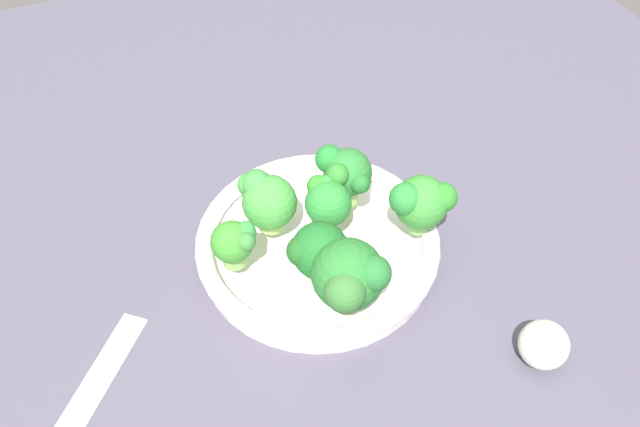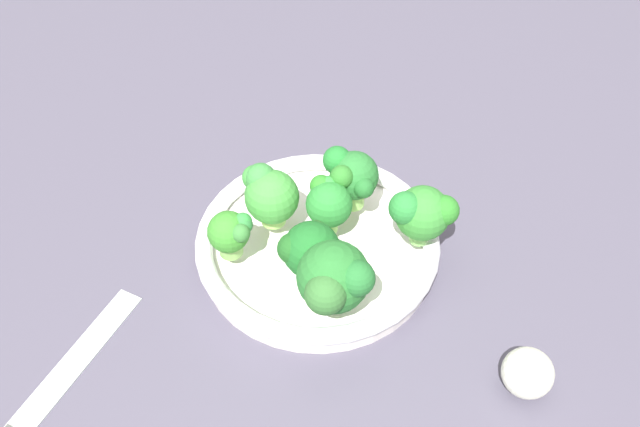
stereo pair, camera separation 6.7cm
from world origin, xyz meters
TOP-DOWN VIEW (x-y plane):
  - ground_plane at (0.00, 0.00)cm, footprint 130.00×130.00cm
  - bowl at (0.91, 0.26)cm, footprint 25.82×25.82cm
  - broccoli_floret_0 at (0.34, 1.27)cm, footprint 5.24×4.78cm
  - broccoli_floret_1 at (1.28, -8.86)cm, footprint 4.37×4.59cm
  - broccoli_floret_2 at (-2.38, 4.45)cm, footprint 5.98×5.60cm
  - broccoli_floret_3 at (4.40, 9.80)cm, footprint 5.57×6.91cm
  - broccoli_floret_4 at (-2.31, -4.31)cm, footprint 6.02×5.67cm
  - broccoli_floret_5 at (5.94, -2.05)cm, footprint 5.71×6.04cm
  - broccoli_floret_6 at (10.47, -0.79)cm, footprint 7.54×6.79cm
  - garlic_bulb at (20.70, 14.49)cm, footprint 4.69×4.69cm

SIDE VIEW (x-z plane):
  - ground_plane at x=0.00cm, z-range -2.50..0.00cm
  - bowl at x=0.91cm, z-range 0.03..3.39cm
  - garlic_bulb at x=20.70cm, z-range 0.00..4.69cm
  - broccoli_floret_1 at x=1.28cm, z-range 3.81..9.00cm
  - broccoli_floret_4 at x=-2.31cm, z-range 3.76..10.49cm
  - broccoli_floret_5 at x=5.94cm, z-range 3.83..10.51cm
  - broccoli_floret_0 at x=0.34cm, z-range 4.10..10.28cm
  - broccoli_floret_2 at x=-2.38cm, z-range 4.16..11.12cm
  - broccoli_floret_3 at x=4.40cm, z-range 4.15..11.14cm
  - broccoli_floret_6 at x=10.47cm, z-range 4.03..11.80cm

